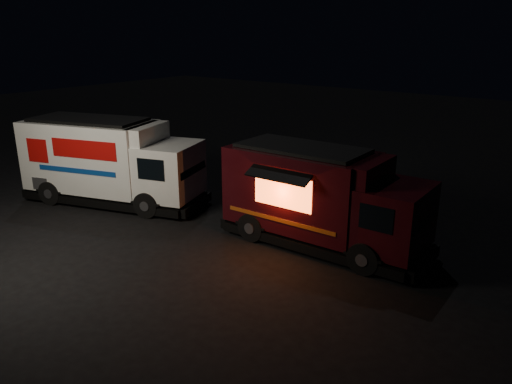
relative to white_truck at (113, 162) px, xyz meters
The scene contains 3 objects.
ground 5.61m from the white_truck, 16.57° to the right, with size 80.00×80.00×0.00m, color black.
white_truck is the anchor object (origin of this frame).
red_truck 8.23m from the white_truck, ahead, with size 6.27×2.31×2.92m, color black, non-canonical shape.
Camera 1 is at (9.68, -9.35, 6.21)m, focal length 35.00 mm.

